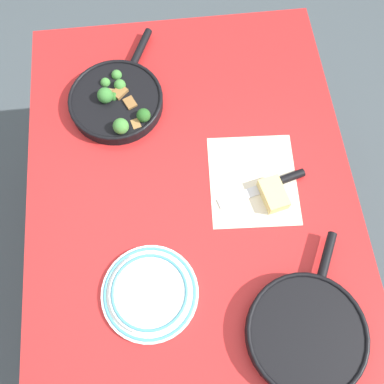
{
  "coord_description": "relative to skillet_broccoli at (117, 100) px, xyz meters",
  "views": [
    {
      "loc": [
        -0.45,
        0.05,
        1.85
      ],
      "look_at": [
        0.0,
        0.0,
        0.75
      ],
      "focal_mm": 40.0,
      "sensor_mm": 36.0,
      "label": 1
    }
  ],
  "objects": [
    {
      "name": "ground_plane",
      "position": [
        -0.32,
        -0.19,
        -0.75
      ],
      "size": [
        14.0,
        14.0,
        0.0
      ],
      "primitive_type": "plane",
      "color": "#424C51"
    },
    {
      "name": "dining_table_red",
      "position": [
        -0.32,
        -0.19,
        -0.1
      ],
      "size": [
        1.29,
        0.93,
        0.73
      ],
      "color": "red",
      "rests_on": "ground_plane"
    },
    {
      "name": "skillet_broccoli",
      "position": [
        0.0,
        0.0,
        0.0
      ],
      "size": [
        0.41,
        0.29,
        0.08
      ],
      "rotation": [
        0.0,
        0.0,
        5.86
      ],
      "color": "black",
      "rests_on": "dining_table_red"
    },
    {
      "name": "skillet_eggs",
      "position": [
        -0.73,
        -0.43,
        0.0
      ],
      "size": [
        0.4,
        0.3,
        0.05
      ],
      "rotation": [
        0.0,
        0.0,
        5.82
      ],
      "color": "black",
      "rests_on": "dining_table_red"
    },
    {
      "name": "parchment_sheet",
      "position": [
        -0.3,
        -0.37,
        -0.02
      ],
      "size": [
        0.3,
        0.27,
        0.0
      ],
      "color": "beige",
      "rests_on": "dining_table_red"
    },
    {
      "name": "grater_knife",
      "position": [
        -0.32,
        -0.43,
        -0.02
      ],
      "size": [
        0.09,
        0.26,
        0.02
      ],
      "rotation": [
        0.0,
        0.0,
        1.83
      ],
      "color": "silver",
      "rests_on": "dining_table_red"
    },
    {
      "name": "cheese_block",
      "position": [
        -0.36,
        -0.42,
        -0.01
      ],
      "size": [
        0.11,
        0.08,
        0.04
      ],
      "color": "#EFD67A",
      "rests_on": "dining_table_red"
    },
    {
      "name": "dinner_plate_stack",
      "position": [
        -0.59,
        -0.06,
        -0.01
      ],
      "size": [
        0.25,
        0.25,
        0.03
      ],
      "color": "white",
      "rests_on": "dining_table_red"
    }
  ]
}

